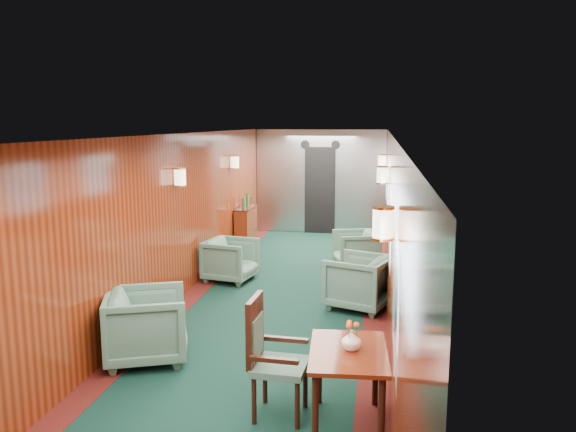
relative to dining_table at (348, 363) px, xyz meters
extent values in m
plane|color=black|center=(-1.15, 2.54, -0.58)|extent=(12.00, 12.00, 0.00)
cube|color=white|center=(-1.15, 2.54, 1.77)|extent=(3.00, 12.00, 0.10)
cube|color=white|center=(-1.15, 2.54, 1.78)|extent=(1.20, 12.00, 0.06)
cube|color=maroon|center=(-1.15, 8.54, 0.62)|extent=(3.00, 0.10, 2.40)
cube|color=maroon|center=(-2.65, 2.54, 0.62)|extent=(0.10, 12.00, 2.40)
cube|color=maroon|center=(0.35, 2.54, 0.62)|extent=(0.10, 12.00, 2.40)
cube|color=#3E0F0C|center=(-2.50, 2.54, -0.57)|extent=(0.30, 12.00, 0.01)
cube|color=#3E0F0C|center=(0.20, 2.54, -0.57)|extent=(0.30, 12.00, 0.01)
cube|color=#B1B4B9|center=(-1.15, 8.46, 0.62)|extent=(2.98, 0.12, 2.38)
cube|color=black|center=(-1.15, 8.38, 0.42)|extent=(0.70, 0.06, 2.00)
cylinder|color=black|center=(-1.50, 8.39, 1.47)|extent=(0.20, 0.04, 0.20)
cylinder|color=black|center=(-0.80, 8.39, 1.47)|extent=(0.20, 0.04, 0.20)
cube|color=silver|center=(0.34, -0.96, 0.87)|extent=(0.02, 1.10, 0.80)
cube|color=slate|center=(0.34, -0.96, 0.87)|extent=(0.01, 0.96, 0.66)
cube|color=silver|center=(0.34, 1.54, 0.87)|extent=(0.02, 1.10, 0.80)
cube|color=slate|center=(0.34, 1.54, 0.87)|extent=(0.01, 0.96, 0.66)
cube|color=silver|center=(0.34, 4.04, 0.87)|extent=(0.02, 1.10, 0.80)
cube|color=slate|center=(0.34, 4.04, 0.87)|extent=(0.01, 0.96, 0.66)
cube|color=silver|center=(0.34, 6.54, 0.87)|extent=(0.02, 1.10, 0.80)
cube|color=slate|center=(0.34, 6.54, 0.87)|extent=(0.01, 0.96, 0.66)
cylinder|color=#FFEAC6|center=(0.25, -0.16, 1.22)|extent=(0.16, 0.16, 0.24)
cylinder|color=gold|center=(0.25, -0.16, 1.10)|extent=(0.17, 0.17, 0.02)
cylinder|color=#FFEAC6|center=(-2.55, 3.04, 1.22)|extent=(0.16, 0.16, 0.24)
cylinder|color=gold|center=(-2.55, 3.04, 1.10)|extent=(0.17, 0.17, 0.02)
cylinder|color=#FFEAC6|center=(0.25, 3.84, 1.22)|extent=(0.16, 0.16, 0.24)
cylinder|color=gold|center=(0.25, 3.84, 1.10)|extent=(0.17, 0.17, 0.02)
cylinder|color=#FFEAC6|center=(-2.55, 6.04, 1.22)|extent=(0.16, 0.16, 0.24)
cylinder|color=gold|center=(-2.55, 6.04, 1.10)|extent=(0.17, 0.17, 0.02)
cylinder|color=#FFEAC6|center=(0.25, 6.84, 1.22)|extent=(0.16, 0.16, 0.24)
cylinder|color=gold|center=(0.25, 6.84, 1.10)|extent=(0.17, 0.17, 0.02)
cube|color=maroon|center=(0.00, 0.00, 0.09)|extent=(0.70, 0.96, 0.04)
cylinder|color=black|center=(-0.23, -0.41, -0.25)|extent=(0.05, 0.05, 0.65)
cylinder|color=black|center=(0.28, -0.37, -0.25)|extent=(0.05, 0.05, 0.65)
cylinder|color=black|center=(-0.28, 0.37, -0.25)|extent=(0.05, 0.05, 0.65)
cylinder|color=black|center=(0.23, 0.41, -0.25)|extent=(0.05, 0.05, 0.65)
cube|color=#1E4637|center=(-0.59, 0.09, -0.12)|extent=(0.48, 0.48, 0.06)
cube|color=black|center=(-0.82, 0.10, 0.20)|extent=(0.07, 0.42, 0.60)
cube|color=#1E4637|center=(-0.80, 0.10, 0.14)|extent=(0.04, 0.32, 0.36)
cube|color=black|center=(-0.60, -0.14, 0.04)|extent=(0.42, 0.07, 0.04)
cube|color=black|center=(-0.58, 0.32, 0.04)|extent=(0.42, 0.07, 0.04)
cylinder|color=black|center=(-0.79, -0.09, -0.36)|extent=(0.04, 0.04, 0.43)
cylinder|color=black|center=(-0.41, -0.10, -0.36)|extent=(0.04, 0.04, 0.43)
cylinder|color=black|center=(-0.77, 0.29, -0.36)|extent=(0.04, 0.04, 0.43)
cylinder|color=black|center=(-0.40, 0.27, -0.36)|extent=(0.04, 0.04, 0.43)
cube|color=maroon|center=(-2.49, 6.64, -0.16)|extent=(0.28, 0.92, 0.83)
cube|color=black|center=(-2.48, 6.64, 0.25)|extent=(0.30, 0.94, 0.02)
cylinder|color=#274E2C|center=(-2.47, 6.41, 0.37)|extent=(0.07, 0.07, 0.22)
cylinder|color=#274E2C|center=(-2.47, 6.73, 0.40)|extent=(0.06, 0.06, 0.28)
cylinder|color=gold|center=(-2.47, 6.91, 0.35)|extent=(0.08, 0.08, 0.18)
imported|color=white|center=(0.02, 0.02, 0.20)|extent=(0.17, 0.17, 0.17)
imported|color=#1E4637|center=(-2.23, 1.02, -0.19)|extent=(1.10, 1.08, 0.78)
imported|color=#1E4637|center=(-2.14, 4.17, -0.23)|extent=(0.88, 0.87, 0.69)
imported|color=#1E4637|center=(-0.03, 3.14, -0.20)|extent=(1.05, 1.04, 0.75)
imported|color=#1E4637|center=(-0.17, 5.28, -0.24)|extent=(0.91, 0.90, 0.67)
camera|label=1|loc=(0.22, -4.44, 1.99)|focal=35.00mm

